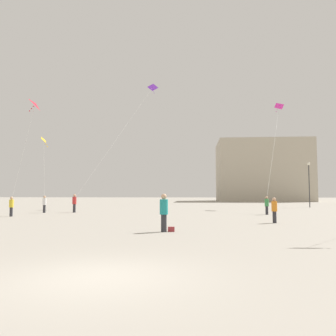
{
  "coord_description": "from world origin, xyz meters",
  "views": [
    {
      "loc": [
        2.27,
        -7.64,
        1.85
      ],
      "look_at": [
        0.0,
        17.06,
        3.67
      ],
      "focal_mm": 37.13,
      "sensor_mm": 36.0,
      "label": 1
    }
  ],
  "objects_px": {
    "person_in_teal": "(164,211)",
    "kite_crimson_diamond": "(35,104)",
    "kite_violet_delta": "(150,92)",
    "handbag_beside_flyer": "(171,229)",
    "person_in_yellow": "(11,206)",
    "kite_amber_delta": "(44,141)",
    "person_in_green": "(267,205)",
    "lamppost_east": "(309,178)",
    "person_in_orange": "(274,209)",
    "building_left_hall": "(261,172)",
    "person_in_red": "(74,202)",
    "kite_magenta_delta": "(279,108)",
    "person_in_white": "(44,203)"
  },
  "relations": [
    {
      "from": "kite_magenta_delta",
      "to": "kite_violet_delta",
      "type": "bearing_deg",
      "value": 178.9
    },
    {
      "from": "person_in_yellow",
      "to": "person_in_green",
      "type": "relative_size",
      "value": 0.99
    },
    {
      "from": "kite_amber_delta",
      "to": "building_left_hall",
      "type": "relative_size",
      "value": 0.29
    },
    {
      "from": "kite_violet_delta",
      "to": "handbag_beside_flyer",
      "type": "distance_m",
      "value": 31.25
    },
    {
      "from": "lamppost_east",
      "to": "person_in_green",
      "type": "bearing_deg",
      "value": -117.84
    },
    {
      "from": "building_left_hall",
      "to": "person_in_orange",
      "type": "bearing_deg",
      "value": -99.18
    },
    {
      "from": "person_in_teal",
      "to": "kite_crimson_diamond",
      "type": "height_order",
      "value": "kite_crimson_diamond"
    },
    {
      "from": "person_in_red",
      "to": "lamppost_east",
      "type": "xyz_separation_m",
      "value": [
        26.51,
        14.48,
        2.91
      ]
    },
    {
      "from": "person_in_teal",
      "to": "person_in_green",
      "type": "distance_m",
      "value": 16.15
    },
    {
      "from": "person_in_white",
      "to": "building_left_hall",
      "type": "height_order",
      "value": "building_left_hall"
    },
    {
      "from": "kite_crimson_diamond",
      "to": "lamppost_east",
      "type": "distance_m",
      "value": 34.76
    },
    {
      "from": "person_in_teal",
      "to": "building_left_hall",
      "type": "xyz_separation_m",
      "value": [
        16.47,
        68.06,
        6.07
      ]
    },
    {
      "from": "person_in_yellow",
      "to": "kite_amber_delta",
      "type": "bearing_deg",
      "value": -112.19
    },
    {
      "from": "person_in_yellow",
      "to": "person_in_green",
      "type": "distance_m",
      "value": 21.36
    },
    {
      "from": "person_in_white",
      "to": "handbag_beside_flyer",
      "type": "distance_m",
      "value": 20.33
    },
    {
      "from": "lamppost_east",
      "to": "person_in_red",
      "type": "bearing_deg",
      "value": -151.35
    },
    {
      "from": "person_in_red",
      "to": "handbag_beside_flyer",
      "type": "height_order",
      "value": "person_in_red"
    },
    {
      "from": "person_in_green",
      "to": "kite_violet_delta",
      "type": "xyz_separation_m",
      "value": [
        -12.18,
        12.8,
        14.19
      ]
    },
    {
      "from": "person_in_teal",
      "to": "person_in_green",
      "type": "relative_size",
      "value": 1.14
    },
    {
      "from": "person_in_orange",
      "to": "person_in_yellow",
      "type": "bearing_deg",
      "value": 165.63
    },
    {
      "from": "kite_violet_delta",
      "to": "person_in_white",
      "type": "bearing_deg",
      "value": -125.74
    },
    {
      "from": "building_left_hall",
      "to": "handbag_beside_flyer",
      "type": "xyz_separation_m",
      "value": [
        -16.12,
        -67.96,
        -6.96
      ]
    },
    {
      "from": "person_in_orange",
      "to": "building_left_hall",
      "type": "distance_m",
      "value": 63.62
    },
    {
      "from": "kite_amber_delta",
      "to": "handbag_beside_flyer",
      "type": "relative_size",
      "value": 19.31
    },
    {
      "from": "person_in_white",
      "to": "kite_crimson_diamond",
      "type": "bearing_deg",
      "value": 75.9
    },
    {
      "from": "person_in_yellow",
      "to": "kite_crimson_diamond",
      "type": "relative_size",
      "value": 0.18
    },
    {
      "from": "kite_violet_delta",
      "to": "handbag_beside_flyer",
      "type": "xyz_separation_m",
      "value": [
        4.98,
        -26.98,
        -14.95
      ]
    },
    {
      "from": "person_in_orange",
      "to": "person_in_red",
      "type": "bearing_deg",
      "value": 146.31
    },
    {
      "from": "person_in_orange",
      "to": "kite_amber_delta",
      "type": "height_order",
      "value": "kite_amber_delta"
    },
    {
      "from": "person_in_red",
      "to": "building_left_hall",
      "type": "relative_size",
      "value": 0.08
    },
    {
      "from": "kite_crimson_diamond",
      "to": "kite_amber_delta",
      "type": "height_order",
      "value": "kite_crimson_diamond"
    },
    {
      "from": "person_in_yellow",
      "to": "lamppost_east",
      "type": "distance_m",
      "value": 36.05
    },
    {
      "from": "kite_magenta_delta",
      "to": "building_left_hall",
      "type": "bearing_deg",
      "value": 83.27
    },
    {
      "from": "person_in_red",
      "to": "kite_violet_delta",
      "type": "distance_m",
      "value": 18.82
    },
    {
      "from": "person_in_green",
      "to": "kite_amber_delta",
      "type": "xyz_separation_m",
      "value": [
        -21.32,
        2.13,
        6.19
      ]
    },
    {
      "from": "kite_amber_delta",
      "to": "handbag_beside_flyer",
      "type": "bearing_deg",
      "value": -49.11
    },
    {
      "from": "person_in_yellow",
      "to": "kite_violet_delta",
      "type": "relative_size",
      "value": 0.11
    },
    {
      "from": "person_in_white",
      "to": "kite_magenta_delta",
      "type": "relative_size",
      "value": 0.12
    },
    {
      "from": "person_in_yellow",
      "to": "kite_crimson_diamond",
      "type": "distance_m",
      "value": 8.7
    },
    {
      "from": "person_in_yellow",
      "to": "person_in_orange",
      "type": "xyz_separation_m",
      "value": [
        19.76,
        -4.43,
        0.0
      ]
    },
    {
      "from": "kite_crimson_diamond",
      "to": "lamppost_east",
      "type": "height_order",
      "value": "kite_crimson_diamond"
    },
    {
      "from": "person_in_yellow",
      "to": "person_in_orange",
      "type": "relative_size",
      "value": 1.0
    },
    {
      "from": "person_in_white",
      "to": "person_in_green",
      "type": "distance_m",
      "value": 20.66
    },
    {
      "from": "person_in_red",
      "to": "person_in_green",
      "type": "xyz_separation_m",
      "value": [
        17.94,
        -1.74,
        -0.09
      ]
    },
    {
      "from": "kite_magenta_delta",
      "to": "lamppost_east",
      "type": "height_order",
      "value": "kite_magenta_delta"
    },
    {
      "from": "person_in_yellow",
      "to": "lamppost_east",
      "type": "height_order",
      "value": "lamppost_east"
    },
    {
      "from": "person_in_yellow",
      "to": "kite_magenta_delta",
      "type": "xyz_separation_m",
      "value": [
        24.99,
        16.78,
        11.53
      ]
    },
    {
      "from": "person_in_red",
      "to": "person_in_green",
      "type": "distance_m",
      "value": 18.02
    },
    {
      "from": "person_in_teal",
      "to": "person_in_orange",
      "type": "bearing_deg",
      "value": 115.83
    },
    {
      "from": "person_in_yellow",
      "to": "person_in_red",
      "type": "height_order",
      "value": "person_in_red"
    }
  ]
}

